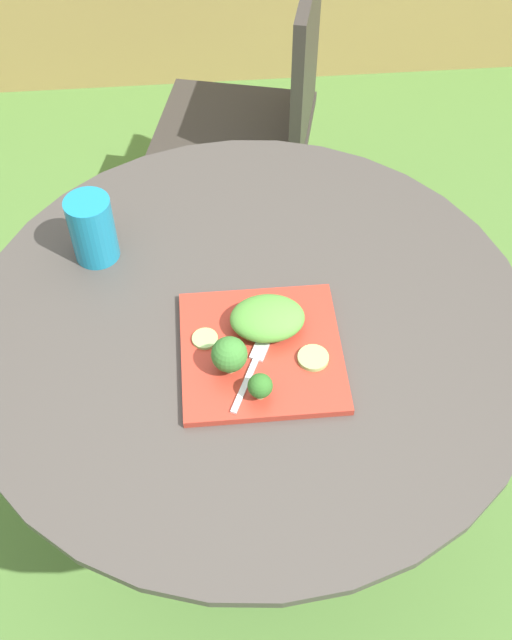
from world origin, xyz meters
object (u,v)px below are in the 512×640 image
(patio_chair, at_px, (264,109))
(salad_plate, at_px, (261,351))
(drinking_glass, at_px, (93,232))
(fork, at_px, (252,368))

(patio_chair, xyz_separation_m, salad_plate, (-0.10, -1.02, 0.23))
(patio_chair, xyz_separation_m, drinking_glass, (-0.39, -0.76, 0.28))
(patio_chair, bearing_deg, salad_plate, -95.84)
(patio_chair, xyz_separation_m, fork, (-0.12, -1.06, 0.24))
(salad_plate, xyz_separation_m, fork, (-0.02, -0.04, 0.01))
(patio_chair, relative_size, salad_plate, 3.31)
(salad_plate, bearing_deg, fork, -115.05)
(patio_chair, distance_m, fork, 1.09)
(salad_plate, height_order, fork, fork)
(drinking_glass, bearing_deg, patio_chair, 62.56)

